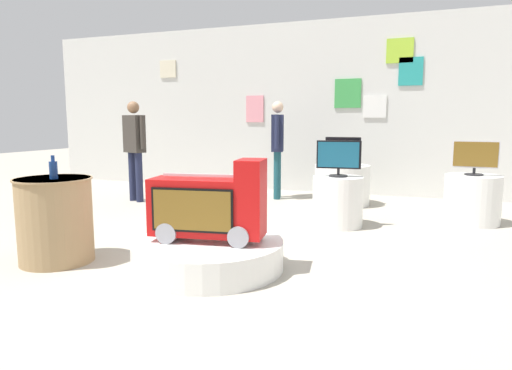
{
  "coord_description": "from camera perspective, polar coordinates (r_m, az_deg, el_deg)",
  "views": [
    {
      "loc": [
        1.83,
        -3.93,
        1.37
      ],
      "look_at": [
        0.23,
        0.37,
        0.72
      ],
      "focal_mm": 31.86,
      "sensor_mm": 36.0,
      "label": 1
    }
  ],
  "objects": [
    {
      "name": "side_table_round",
      "position": [
        4.82,
        -23.89,
        -3.97
      ],
      "size": [
        0.72,
        0.72,
        0.83
      ],
      "color": "#9E7F56",
      "rests_on": "ground"
    },
    {
      "name": "main_display_pedestal",
      "position": [
        4.3,
        -6.02,
        -8.67
      ],
      "size": [
        1.4,
        1.4,
        0.27
      ],
      "primitive_type": "cylinder",
      "color": "white",
      "rests_on": "ground"
    },
    {
      "name": "tv_on_left_rear",
      "position": [
        7.52,
        10.85,
        4.32
      ],
      "size": [
        0.57,
        0.23,
        0.45
      ],
      "color": "black",
      "rests_on": "display_pedestal_left_rear"
    },
    {
      "name": "tv_on_center_rear",
      "position": [
        5.94,
        10.34,
        3.47
      ],
      "size": [
        0.57,
        0.24,
        0.47
      ],
      "color": "black",
      "rests_on": "display_pedestal_center_rear"
    },
    {
      "name": "display_pedestal_right_rear",
      "position": [
        6.73,
        25.5,
        -1.64
      ],
      "size": [
        0.71,
        0.71,
        0.65
      ],
      "primitive_type": "cylinder",
      "color": "white",
      "rests_on": "ground"
    },
    {
      "name": "display_pedestal_center_rear",
      "position": [
        6.01,
        10.21,
        -2.05
      ],
      "size": [
        0.65,
        0.65,
        0.65
      ],
      "primitive_type": "cylinder",
      "color": "white",
      "rests_on": "ground"
    },
    {
      "name": "display_pedestal_left_rear",
      "position": [
        7.59,
        10.74,
        0.03
      ],
      "size": [
        0.89,
        0.89,
        0.65
      ],
      "primitive_type": "cylinder",
      "color": "white",
      "rests_on": "ground"
    },
    {
      "name": "tv_on_right_rear",
      "position": [
        6.66,
        25.81,
        3.25
      ],
      "size": [
        0.58,
        0.23,
        0.46
      ],
      "color": "black",
      "rests_on": "display_pedestal_right_rear"
    },
    {
      "name": "bottle_on_side_table",
      "position": [
        4.68,
        -24.1,
        1.8
      ],
      "size": [
        0.08,
        0.08,
        0.22
      ],
      "color": "navy",
      "rests_on": "side_table_round"
    },
    {
      "name": "ground_plane",
      "position": [
        4.55,
        -4.4,
        -9.47
      ],
      "size": [
        30.0,
        30.0,
        0.0
      ],
      "primitive_type": "plane",
      "color": "#A8A091"
    },
    {
      "name": "back_wall_display",
      "position": [
        8.81,
        8.55,
        9.57
      ],
      "size": [
        12.23,
        0.13,
        3.22
      ],
      "color": "silver",
      "rests_on": "ground"
    },
    {
      "name": "shopper_browsing_near_truck",
      "position": [
        8.0,
        2.72,
        5.39
      ],
      "size": [
        0.29,
        0.54,
        1.7
      ],
      "color": "#194751",
      "rests_on": "ground"
    },
    {
      "name": "novelty_firetruck_tv",
      "position": [
        4.18,
        -5.85,
        -2.83
      ],
      "size": [
        1.09,
        0.54,
        0.76
      ],
      "color": "gray",
      "rests_on": "main_display_pedestal"
    },
    {
      "name": "shopper_browsing_rear",
      "position": [
        7.96,
        -15.01,
        5.07
      ],
      "size": [
        0.53,
        0.32,
        1.69
      ],
      "color": "#1E233F",
      "rests_on": "ground"
    }
  ]
}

